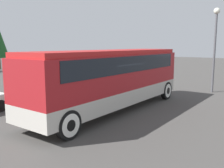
{
  "coord_description": "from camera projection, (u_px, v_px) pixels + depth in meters",
  "views": [
    {
      "loc": [
        -10.28,
        -7.49,
        3.41
      ],
      "look_at": [
        0.0,
        0.0,
        1.42
      ],
      "focal_mm": 40.0,
      "sensor_mm": 36.0,
      "label": 1
    }
  ],
  "objects": [
    {
      "name": "tour_bus",
      "position": [
        113.0,
        75.0,
        12.88
      ],
      "size": [
        10.51,
        2.5,
        3.15
      ],
      "color": "#B7B2A8",
      "rests_on": "ground_plane"
    },
    {
      "name": "lamp_post",
      "position": [
        215.0,
        38.0,
        17.67
      ],
      "size": [
        0.44,
        0.44,
        5.98
      ],
      "color": "#515156",
      "rests_on": "ground_plane"
    },
    {
      "name": "ground_plane",
      "position": [
        112.0,
        111.0,
        13.09
      ],
      "size": [
        120.0,
        120.0,
        0.0
      ],
      "primitive_type": "plane",
      "color": "#423F3D"
    },
    {
      "name": "parked_car_near",
      "position": [
        54.0,
        81.0,
        19.1
      ],
      "size": [
        4.72,
        1.97,
        1.28
      ],
      "color": "maroon",
      "rests_on": "ground_plane"
    }
  ]
}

